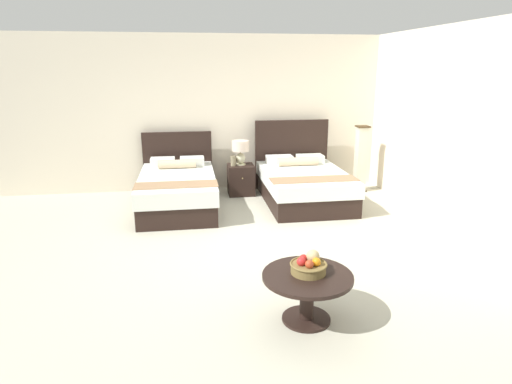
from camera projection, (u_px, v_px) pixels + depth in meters
The scene contains 11 objects.
ground_plane at pixel (259, 245), 5.84m from camera, with size 9.22×9.53×0.02m, color beige.
wall_back at pixel (234, 113), 8.26m from camera, with size 9.22×0.12×2.82m, color #EEE1C8.
wall_side_right at pixel (451, 129), 6.24m from camera, with size 0.12×5.13×2.82m, color #F3E4CD.
bed_near_window at pixel (178, 189), 7.29m from camera, with size 1.25×2.14×1.11m.
bed_near_corner at pixel (303, 183), 7.62m from camera, with size 1.39×2.03×1.30m.
nightstand at pixel (241, 180), 8.05m from camera, with size 0.47×0.48×0.54m.
table_lamp at pixel (241, 149), 7.91m from camera, with size 0.31×0.31×0.44m.
vase at pixel (233, 161), 7.89m from camera, with size 0.09×0.09×0.18m.
coffee_table at pixel (307, 287), 4.00m from camera, with size 0.82×0.82×0.46m.
fruit_bowl at pixel (309, 265), 3.99m from camera, with size 0.34×0.34×0.20m.
floor_lamp_corner at pixel (361, 159), 8.17m from camera, with size 0.23×0.23×1.22m.
Camera 1 is at (-0.87, -5.35, 2.26)m, focal length 31.03 mm.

